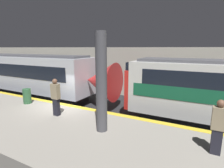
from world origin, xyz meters
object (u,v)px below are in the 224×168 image
at_px(person_walking, 56,96).
at_px(support_pillar_near, 101,83).
at_px(train_modern, 14,73).
at_px(person_waiting, 218,126).
at_px(trash_bin, 27,96).

bearing_deg(person_walking, support_pillar_near, -7.31).
height_order(train_modern, person_waiting, train_modern).
relative_size(person_waiting, trash_bin, 1.99).
distance_m(person_waiting, trash_bin, 9.36).
xyz_separation_m(support_pillar_near, person_waiting, (3.81, 0.24, -0.96)).
distance_m(support_pillar_near, trash_bin, 5.77).
bearing_deg(trash_bin, person_waiting, -4.33).
bearing_deg(train_modern, person_walking, -24.64).
xyz_separation_m(person_waiting, person_walking, (-6.48, 0.10, 0.04)).
xyz_separation_m(train_modern, trash_bin, (6.52, -3.69, -0.40)).
relative_size(train_modern, trash_bin, 23.62).
relative_size(person_walking, trash_bin, 2.06).
bearing_deg(person_waiting, person_walking, 179.08).
bearing_deg(support_pillar_near, trash_bin, 170.28).
distance_m(support_pillar_near, person_walking, 2.85).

